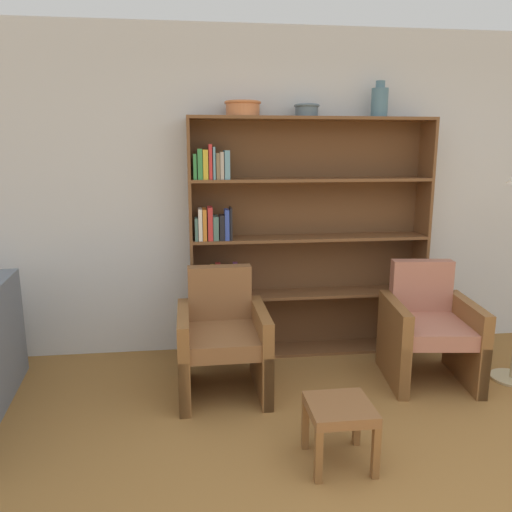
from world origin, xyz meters
TOP-DOWN VIEW (x-y plane):
  - wall_back at (0.00, 2.66)m, footprint 12.00×0.06m
  - bookshelf at (-0.32, 2.49)m, footprint 2.03×0.30m
  - bowl_olive at (-0.70, 2.47)m, footprint 0.29×0.29m
  - bowl_copper at (-0.18, 2.47)m, footprint 0.21×0.21m
  - vase_tall at (0.43, 2.47)m, footprint 0.14×0.14m
  - armchair_leather at (-0.93, 1.82)m, footprint 0.65×0.69m
  - armchair_cushioned at (0.67, 1.82)m, footprint 0.72×0.75m
  - footstool at (-0.32, 0.84)m, footprint 0.36×0.36m

SIDE VIEW (x-z plane):
  - footstool at x=-0.32m, z-range 0.12..0.48m
  - armchair_leather at x=-0.93m, z-range -0.04..0.85m
  - armchair_cushioned at x=0.67m, z-range -0.04..0.85m
  - bookshelf at x=-0.32m, z-range -0.05..1.97m
  - wall_back at x=0.00m, z-range 0.00..2.75m
  - bowl_copper at x=-0.18m, z-range 2.02..2.12m
  - bowl_olive at x=-0.70m, z-range 2.02..2.14m
  - vase_tall at x=0.43m, z-range 2.00..2.29m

